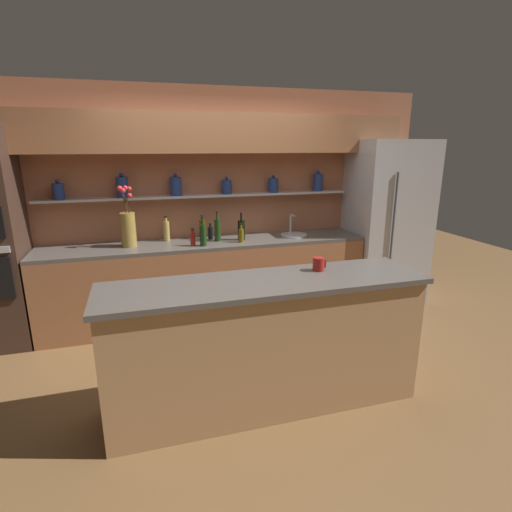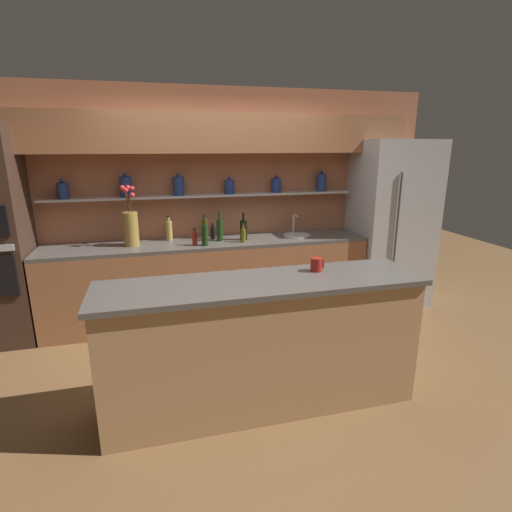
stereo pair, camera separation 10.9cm
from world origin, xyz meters
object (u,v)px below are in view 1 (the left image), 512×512
(flower_vase, at_px, (128,227))
(bottle_wine_3, at_px, (241,230))
(bottle_spirit_0, at_px, (203,229))
(coffee_mug, at_px, (319,264))
(bottle_sauce_6, at_px, (211,233))
(refrigerator, at_px, (387,223))
(bottle_sauce_7, at_px, (193,239))
(sink_fixture, at_px, (294,234))
(bottle_wine_2, at_px, (203,235))
(bottle_spirit_5, at_px, (166,231))
(bottle_oil_1, at_px, (241,235))
(bottle_wine_4, at_px, (217,230))

(flower_vase, bearing_deg, bottle_wine_3, -1.84)
(bottle_spirit_0, xyz_separation_m, coffee_mug, (0.63, -1.77, 0.03))
(flower_vase, bearing_deg, bottle_sauce_6, 5.23)
(refrigerator, height_order, bottle_sauce_6, refrigerator)
(bottle_spirit_0, xyz_separation_m, bottle_sauce_6, (0.08, -0.05, -0.04))
(bottle_wine_3, distance_m, coffee_mug, 1.61)
(bottle_sauce_7, height_order, coffee_mug, coffee_mug)
(flower_vase, relative_size, bottle_sauce_6, 3.43)
(bottle_wine_3, bearing_deg, sink_fixture, 2.24)
(bottle_wine_2, bearing_deg, sink_fixture, 9.49)
(refrigerator, bearing_deg, sink_fixture, 177.76)
(sink_fixture, distance_m, bottle_wine_2, 1.13)
(bottle_spirit_5, height_order, coffee_mug, bottle_spirit_5)
(bottle_wine_2, xyz_separation_m, bottle_sauce_7, (-0.11, 0.04, -0.04))
(bottle_wine_3, distance_m, bottle_spirit_5, 0.84)
(bottle_wine_3, relative_size, bottle_sauce_6, 1.67)
(bottle_oil_1, bearing_deg, bottle_wine_3, 74.19)
(bottle_oil_1, distance_m, coffee_mug, 1.51)
(flower_vase, distance_m, bottle_spirit_0, 0.83)
(bottle_wine_2, bearing_deg, bottle_oil_1, 6.87)
(refrigerator, relative_size, bottle_oil_1, 9.65)
(bottle_spirit_0, distance_m, bottle_sauce_6, 0.10)
(flower_vase, distance_m, bottle_spirit_5, 0.44)
(flower_vase, height_order, bottle_sauce_7, flower_vase)
(flower_vase, distance_m, bottle_oil_1, 1.21)
(bottle_spirit_5, xyz_separation_m, coffee_mug, (1.03, -1.79, 0.03))
(bottle_wine_2, relative_size, bottle_sauce_6, 1.69)
(bottle_oil_1, bearing_deg, coffee_mug, -80.83)
(bottle_wine_4, bearing_deg, sink_fixture, 0.19)
(refrigerator, relative_size, bottle_spirit_0, 7.28)
(refrigerator, xyz_separation_m, bottle_spirit_0, (-2.30, 0.20, 0.02))
(bottle_wine_3, bearing_deg, flower_vase, 178.16)
(sink_fixture, height_order, bottle_wine_4, bottle_wine_4)
(bottle_wine_4, bearing_deg, bottle_wine_3, -4.73)
(bottle_wine_2, height_order, bottle_wine_3, bottle_wine_2)
(bottle_oil_1, distance_m, bottle_spirit_5, 0.85)
(bottle_wine_2, xyz_separation_m, bottle_wine_4, (0.19, 0.18, 0.01))
(bottle_wine_3, bearing_deg, refrigerator, -0.70)
(bottle_sauce_7, bearing_deg, bottle_wine_4, 26.23)
(sink_fixture, distance_m, bottle_wine_4, 0.93)
(flower_vase, xyz_separation_m, bottle_sauce_7, (0.66, -0.16, -0.13))
(bottle_oil_1, distance_m, bottle_wine_2, 0.44)
(bottle_wine_2, height_order, coffee_mug, bottle_wine_2)
(refrigerator, relative_size, coffee_mug, 18.71)
(flower_vase, relative_size, coffee_mug, 5.99)
(sink_fixture, height_order, bottle_oil_1, sink_fixture)
(refrigerator, distance_m, bottle_spirit_5, 2.72)
(bottle_spirit_5, distance_m, bottle_sauce_6, 0.49)
(refrigerator, xyz_separation_m, bottle_sauce_6, (-2.22, 0.14, -0.02))
(bottle_wine_2, relative_size, bottle_wine_4, 0.95)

